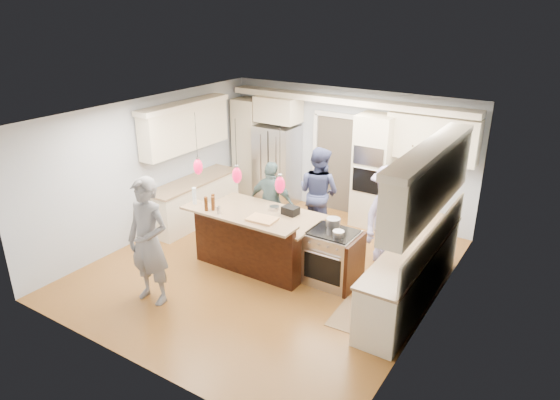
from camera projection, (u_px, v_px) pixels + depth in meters
The scene contains 23 objects.
ground_plane at pixel (269, 267), 8.73m from camera, with size 6.00×6.00×0.00m, color #965D29.
room_shell at pixel (268, 168), 8.05m from camera, with size 5.54×6.04×2.72m.
refrigerator at pixel (277, 165), 11.24m from camera, with size 0.90×0.70×1.80m, color #B7B7BC.
oven_column at pixel (374, 171), 10.01m from camera, with size 0.72×0.69×2.30m.
back_upper_cabinets at pixel (311, 135), 10.64m from camera, with size 5.30×0.61×2.54m.
right_counter_run at pixel (418, 240), 7.35m from camera, with size 0.64×3.10×2.51m.
left_cabinets at pixel (191, 174), 10.19m from camera, with size 0.64×2.30×2.51m.
kitchen_island at pixel (260, 237), 8.73m from camera, with size 2.10×1.46×1.12m.
island_range at pixel (333, 258), 8.09m from camera, with size 0.82×0.71×0.92m.
pendant_lights at pixel (237, 175), 7.79m from camera, with size 1.75×0.15×1.03m.
person_bar_end at pixel (148, 242), 7.43m from camera, with size 0.73×0.48×2.00m, color slate.
person_far_left at pixel (319, 193), 9.60m from camera, with size 0.88×0.68×1.81m, color navy.
person_far_right at pixel (272, 203), 9.35m from camera, with size 0.94×0.39×1.61m, color #486365.
person_range_side at pixel (387, 215), 8.61m from camera, with size 1.16×0.67×1.79m, color gray.
floor_rug at pixel (355, 316), 7.37m from camera, with size 0.60×0.88×0.01m, color #8F6F4E.
water_bottle at pixel (194, 196), 8.44m from camera, with size 0.07×0.07×0.29m, color silver.
beer_bottle_a at pixel (213, 201), 8.29m from camera, with size 0.06×0.06×0.24m, color #4C260D.
beer_bottle_b at pixel (206, 204), 8.17m from camera, with size 0.06×0.06×0.24m, color #4C260D.
beer_bottle_c at pixel (213, 204), 8.20m from camera, with size 0.06×0.06×0.24m, color #4C260D.
drink_can at pixel (219, 210), 8.08m from camera, with size 0.06×0.06×0.12m, color #B7B7BC.
cutting_board at pixel (262, 219), 7.85m from camera, with size 0.45×0.32×0.04m, color tan.
pot_large at pixel (333, 222), 8.11m from camera, with size 0.23×0.23×0.14m, color #B7B7BC.
pot_small at pixel (338, 234), 7.76m from camera, with size 0.18×0.18×0.09m, color #B7B7BC.
Camera 1 is at (4.30, -6.36, 4.33)m, focal length 32.00 mm.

